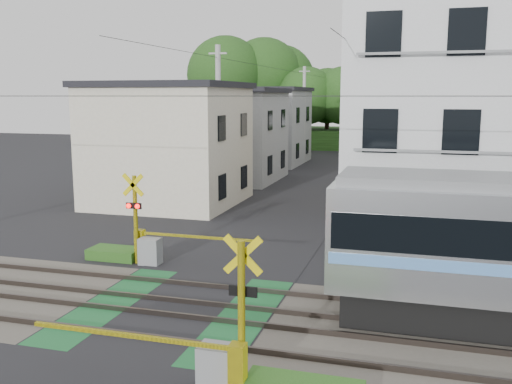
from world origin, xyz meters
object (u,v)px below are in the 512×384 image
(crossing_signal_near, at_px, (220,357))
(apartment_block, at_px, (490,122))
(crossing_signal_far, at_px, (148,243))
(pedestrian, at_px, (342,162))

(crossing_signal_near, xyz_separation_m, apartment_block, (5.91, 13.15, 3.94))
(crossing_signal_near, height_order, crossing_signal_far, same)
(apartment_block, xyz_separation_m, pedestrian, (-7.85, 18.57, -3.79))
(apartment_block, bearing_deg, pedestrian, 112.91)
(crossing_signal_near, relative_size, apartment_block, 0.46)
(crossing_signal_far, height_order, apartment_block, apartment_block)
(crossing_signal_far, relative_size, apartment_block, 0.46)
(pedestrian, bearing_deg, apartment_block, 130.39)
(pedestrian, bearing_deg, crossing_signal_near, 110.97)
(apartment_block, distance_m, pedestrian, 20.51)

